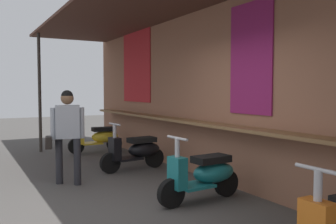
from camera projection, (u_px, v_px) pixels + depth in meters
ground_plane at (135, 212)px, 4.72m from camera, size 36.87×36.87×0.00m
market_stall_facade at (245, 75)px, 5.52m from camera, size 13.17×2.46×3.33m
scooter_yellow at (99, 137)px, 9.29m from camera, size 0.48×1.40×0.97m
scooter_black at (137, 151)px, 7.24m from camera, size 0.49×1.40×0.97m
scooter_teal at (205, 174)px, 5.19m from camera, size 0.48×1.40×0.97m
shopper_with_handbag at (67, 128)px, 6.08m from camera, size 0.36×0.65×1.61m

